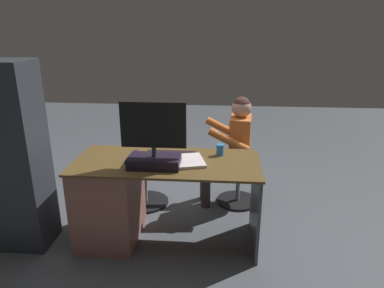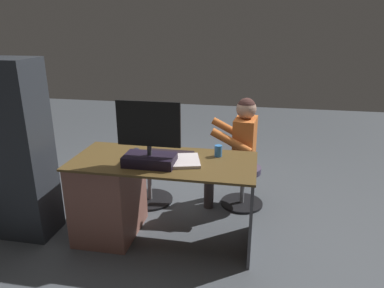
{
  "view_description": "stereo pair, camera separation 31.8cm",
  "coord_description": "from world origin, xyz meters",
  "px_view_note": "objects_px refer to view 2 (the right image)",
  "views": [
    {
      "loc": [
        -0.43,
        3.08,
        1.83
      ],
      "look_at": [
        -0.18,
        0.08,
        0.79
      ],
      "focal_mm": 33.37,
      "sensor_mm": 36.0,
      "label": 1
    },
    {
      "loc": [
        -0.74,
        3.04,
        1.83
      ],
      "look_at": [
        -0.18,
        0.08,
        0.79
      ],
      "focal_mm": 33.37,
      "sensor_mm": 36.0,
      "label": 2
    }
  ],
  "objects_px": {
    "monitor": "(149,146)",
    "office_chair_teddy": "(149,181)",
    "visitor_chair": "(243,183)",
    "tv_remote": "(127,157)",
    "cup": "(218,151)",
    "teddy_bear": "(149,151)",
    "person": "(237,144)",
    "computer_mouse": "(136,150)",
    "desk": "(119,194)",
    "keyboard": "(169,153)"
  },
  "relations": [
    {
      "from": "monitor",
      "to": "office_chair_teddy",
      "type": "relative_size",
      "value": 1.07
    },
    {
      "from": "visitor_chair",
      "to": "office_chair_teddy",
      "type": "bearing_deg",
      "value": 6.09
    },
    {
      "from": "visitor_chair",
      "to": "tv_remote",
      "type": "bearing_deg",
      "value": 38.37
    },
    {
      "from": "monitor",
      "to": "tv_remote",
      "type": "xyz_separation_m",
      "value": [
        0.23,
        -0.11,
        -0.15
      ]
    },
    {
      "from": "cup",
      "to": "visitor_chair",
      "type": "distance_m",
      "value": 0.81
    },
    {
      "from": "teddy_bear",
      "to": "person",
      "type": "distance_m",
      "value": 0.91
    },
    {
      "from": "teddy_bear",
      "to": "computer_mouse",
      "type": "bearing_deg",
      "value": 95.71
    },
    {
      "from": "office_chair_teddy",
      "to": "person",
      "type": "relative_size",
      "value": 0.42
    },
    {
      "from": "computer_mouse",
      "to": "teddy_bear",
      "type": "distance_m",
      "value": 0.55
    },
    {
      "from": "tv_remote",
      "to": "monitor",
      "type": "bearing_deg",
      "value": 153.72
    },
    {
      "from": "cup",
      "to": "visitor_chair",
      "type": "xyz_separation_m",
      "value": [
        -0.2,
        -0.57,
        -0.54
      ]
    },
    {
      "from": "desk",
      "to": "monitor",
      "type": "height_order",
      "value": "monitor"
    },
    {
      "from": "desk",
      "to": "cup",
      "type": "bearing_deg",
      "value": -168.49
    },
    {
      "from": "visitor_chair",
      "to": "person",
      "type": "height_order",
      "value": "person"
    },
    {
      "from": "monitor",
      "to": "visitor_chair",
      "type": "relative_size",
      "value": 1.18
    },
    {
      "from": "desk",
      "to": "monitor",
      "type": "bearing_deg",
      "value": 160.63
    },
    {
      "from": "keyboard",
      "to": "visitor_chair",
      "type": "xyz_separation_m",
      "value": [
        -0.62,
        -0.6,
        -0.5
      ]
    },
    {
      "from": "tv_remote",
      "to": "person",
      "type": "xyz_separation_m",
      "value": [
        -0.87,
        -0.74,
        -0.08
      ]
    },
    {
      "from": "monitor",
      "to": "cup",
      "type": "relative_size",
      "value": 5.34
    },
    {
      "from": "monitor",
      "to": "computer_mouse",
      "type": "distance_m",
      "value": 0.36
    },
    {
      "from": "office_chair_teddy",
      "to": "cup",
      "type": "bearing_deg",
      "value": 148.97
    },
    {
      "from": "office_chair_teddy",
      "to": "visitor_chair",
      "type": "height_order",
      "value": "same"
    },
    {
      "from": "office_chair_teddy",
      "to": "person",
      "type": "height_order",
      "value": "person"
    },
    {
      "from": "cup",
      "to": "teddy_bear",
      "type": "xyz_separation_m",
      "value": [
        0.77,
        -0.48,
        -0.22
      ]
    },
    {
      "from": "cup",
      "to": "office_chair_teddy",
      "type": "distance_m",
      "value": 1.06
    },
    {
      "from": "person",
      "to": "keyboard",
      "type": "bearing_deg",
      "value": 47.36
    },
    {
      "from": "teddy_bear",
      "to": "visitor_chair",
      "type": "height_order",
      "value": "teddy_bear"
    },
    {
      "from": "tv_remote",
      "to": "office_chair_teddy",
      "type": "bearing_deg",
      "value": -88.23
    },
    {
      "from": "computer_mouse",
      "to": "tv_remote",
      "type": "bearing_deg",
      "value": 80.19
    },
    {
      "from": "teddy_bear",
      "to": "keyboard",
      "type": "bearing_deg",
      "value": 124.63
    },
    {
      "from": "cup",
      "to": "monitor",
      "type": "bearing_deg",
      "value": 29.62
    },
    {
      "from": "desk",
      "to": "visitor_chair",
      "type": "relative_size",
      "value": 3.49
    },
    {
      "from": "visitor_chair",
      "to": "monitor",
      "type": "bearing_deg",
      "value": 50.33
    },
    {
      "from": "keyboard",
      "to": "monitor",
      "type": "bearing_deg",
      "value": 70.3
    },
    {
      "from": "keyboard",
      "to": "person",
      "type": "relative_size",
      "value": 0.37
    },
    {
      "from": "keyboard",
      "to": "visitor_chair",
      "type": "bearing_deg",
      "value": -135.91
    },
    {
      "from": "office_chair_teddy",
      "to": "teddy_bear",
      "type": "bearing_deg",
      "value": -90.0
    },
    {
      "from": "monitor",
      "to": "visitor_chair",
      "type": "height_order",
      "value": "monitor"
    },
    {
      "from": "monitor",
      "to": "office_chair_teddy",
      "type": "xyz_separation_m",
      "value": [
        0.26,
        -0.76,
        -0.67
      ]
    },
    {
      "from": "office_chair_teddy",
      "to": "person",
      "type": "distance_m",
      "value": 1.01
    },
    {
      "from": "tv_remote",
      "to": "visitor_chair",
      "type": "xyz_separation_m",
      "value": [
        -0.95,
        -0.75,
        -0.5
      ]
    },
    {
      "from": "office_chair_teddy",
      "to": "visitor_chair",
      "type": "xyz_separation_m",
      "value": [
        -0.97,
        -0.1,
        0.02
      ]
    },
    {
      "from": "cup",
      "to": "office_chair_teddy",
      "type": "bearing_deg",
      "value": -31.03
    },
    {
      "from": "desk",
      "to": "person",
      "type": "bearing_deg",
      "value": -143.09
    },
    {
      "from": "tv_remote",
      "to": "teddy_bear",
      "type": "height_order",
      "value": "tv_remote"
    },
    {
      "from": "desk",
      "to": "person",
      "type": "distance_m",
      "value": 1.26
    },
    {
      "from": "keyboard",
      "to": "visitor_chair",
      "type": "height_order",
      "value": "keyboard"
    },
    {
      "from": "monitor",
      "to": "person",
      "type": "height_order",
      "value": "monitor"
    },
    {
      "from": "person",
      "to": "office_chair_teddy",
      "type": "bearing_deg",
      "value": 6.09
    },
    {
      "from": "visitor_chair",
      "to": "person",
      "type": "distance_m",
      "value": 0.43
    }
  ]
}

